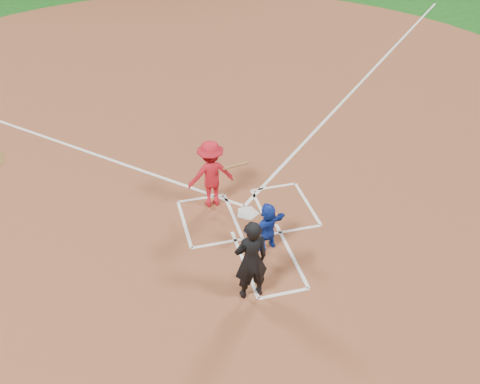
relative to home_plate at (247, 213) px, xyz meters
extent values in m
plane|color=#134D14|center=(0.00, 0.00, -0.02)|extent=(120.00, 120.00, 0.00)
cylinder|color=brown|center=(0.00, 6.00, -0.01)|extent=(28.00, 28.00, 0.01)
cylinder|color=silver|center=(0.00, 0.00, 0.00)|extent=(0.60, 0.60, 0.02)
imported|color=#1535B0|center=(0.08, -1.33, 0.60)|extent=(1.18, 0.72, 1.21)
imported|color=black|center=(-0.68, -2.63, 0.94)|extent=(0.73, 0.51, 1.90)
cube|color=white|center=(-0.98, 0.92, -0.01)|extent=(1.22, 0.08, 0.01)
cube|color=white|center=(-0.98, -0.92, -0.01)|extent=(1.22, 0.08, 0.01)
cube|color=white|center=(-0.37, 0.00, -0.01)|extent=(0.08, 1.83, 0.01)
cube|color=white|center=(-1.59, 0.00, -0.01)|extent=(0.08, 1.83, 0.01)
cube|color=white|center=(0.98, 0.92, -0.01)|extent=(1.22, 0.08, 0.01)
cube|color=white|center=(0.98, -0.92, -0.01)|extent=(1.22, 0.08, 0.01)
cube|color=white|center=(0.37, 0.00, -0.01)|extent=(0.08, 1.83, 0.01)
cube|color=white|center=(1.59, 0.00, -0.01)|extent=(0.08, 1.83, 0.01)
cube|color=white|center=(-0.55, -1.70, -0.01)|extent=(0.08, 2.20, 0.01)
cube|color=white|center=(0.55, -1.70, -0.01)|extent=(0.08, 2.20, 0.01)
cube|color=white|center=(0.00, -2.80, -0.01)|extent=(1.10, 0.08, 0.01)
cube|color=white|center=(7.07, 7.37, -0.01)|extent=(14.21, 14.21, 0.01)
imported|color=red|center=(-0.76, 0.63, 0.89)|extent=(1.20, 0.74, 1.79)
cylinder|color=#996838|center=(-0.16, 0.48, 1.13)|extent=(0.75, 0.50, 0.28)
camera|label=1|loc=(-2.89, -10.06, 8.17)|focal=40.00mm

